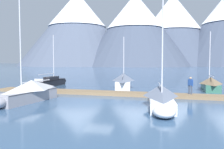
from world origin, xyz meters
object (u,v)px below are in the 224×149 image
(sailboat_nearest_berth, at_px, (53,82))
(sailboat_mid_dock_starboard, at_px, (161,97))
(sailboat_far_berth, at_px, (210,84))
(sailboat_second_berth, at_px, (27,92))
(sailboat_mid_dock_port, at_px, (124,81))
(person_on_dock, at_px, (190,84))

(sailboat_nearest_berth, height_order, sailboat_mid_dock_starboard, sailboat_mid_dock_starboard)
(sailboat_nearest_berth, xyz_separation_m, sailboat_far_berth, (20.96, -1.06, 0.21))
(sailboat_nearest_berth, relative_size, sailboat_far_berth, 1.03)
(sailboat_mid_dock_starboard, height_order, sailboat_far_berth, sailboat_mid_dock_starboard)
(sailboat_nearest_berth, bearing_deg, sailboat_second_berth, -73.12)
(sailboat_mid_dock_port, relative_size, person_on_dock, 4.40)
(sailboat_nearest_berth, distance_m, sailboat_mid_dock_port, 10.38)
(sailboat_mid_dock_port, bearing_deg, person_on_dock, -40.50)
(sailboat_second_berth, relative_size, sailboat_mid_dock_port, 1.20)
(sailboat_nearest_berth, xyz_separation_m, sailboat_mid_dock_starboard, (14.99, -12.33, 0.21))
(sailboat_mid_dock_starboard, bearing_deg, sailboat_far_berth, 62.11)
(sailboat_mid_dock_starboard, distance_m, person_on_dock, 6.17)
(sailboat_nearest_berth, bearing_deg, sailboat_mid_dock_port, -2.59)
(sailboat_mid_dock_starboard, bearing_deg, sailboat_second_berth, -179.64)
(sailboat_second_berth, bearing_deg, sailboat_mid_dock_starboard, 0.36)
(sailboat_nearest_berth, distance_m, sailboat_second_berth, 12.96)
(sailboat_mid_dock_starboard, relative_size, person_on_dock, 4.63)
(sailboat_mid_dock_port, distance_m, sailboat_mid_dock_starboard, 12.74)
(person_on_dock, bearing_deg, sailboat_mid_dock_port, 139.50)
(sailboat_second_berth, bearing_deg, sailboat_mid_dock_port, 61.07)
(sailboat_nearest_berth, relative_size, sailboat_second_berth, 0.82)
(sailboat_mid_dock_starboard, bearing_deg, sailboat_mid_dock_port, 111.35)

